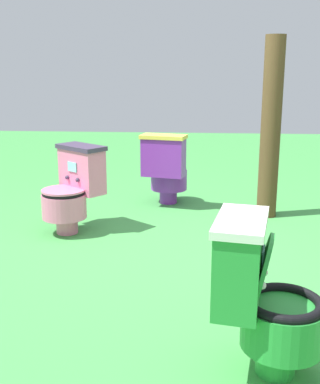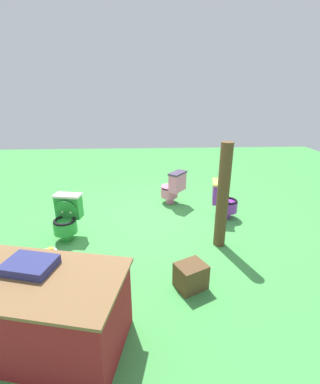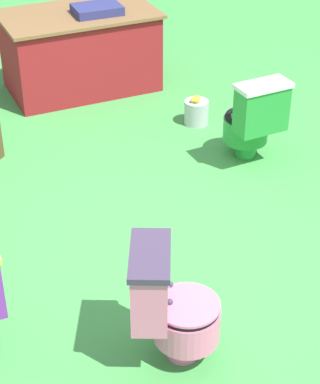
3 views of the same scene
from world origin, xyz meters
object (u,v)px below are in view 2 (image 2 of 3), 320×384
at_px(toilet_purple, 223,199).
at_px(lemon_bucket, 50,258).
at_px(vendor_table, 46,312).
at_px(toilet_pink, 173,187).
at_px(small_crate, 191,276).
at_px(wooden_post, 223,197).
at_px(toilet_green, 67,217).

relative_size(toilet_purple, lemon_bucket, 2.63).
bearing_deg(lemon_bucket, vendor_table, 108.06).
distance_m(toilet_pink, vendor_table, 3.71).
bearing_deg(toilet_purple, small_crate, -13.17).
bearing_deg(wooden_post, lemon_bucket, 9.60).
height_order(vendor_table, lemon_bucket, vendor_table).
distance_m(toilet_green, wooden_post, 2.51).
distance_m(vendor_table, lemon_bucket, 1.37).
relative_size(toilet_green, vendor_table, 0.45).
height_order(toilet_purple, vendor_table, vendor_table).
height_order(toilet_green, lemon_bucket, toilet_green).
bearing_deg(wooden_post, toilet_purple, -107.63).
bearing_deg(toilet_purple, toilet_green, -65.21).
distance_m(toilet_pink, small_crate, 2.68).
bearing_deg(small_crate, wooden_post, -122.22).
distance_m(wooden_post, small_crate, 1.32).
relative_size(toilet_pink, toilet_green, 1.00).
bearing_deg(lemon_bucket, small_crate, 163.79).
bearing_deg(toilet_green, small_crate, 154.48).
bearing_deg(wooden_post, toilet_pink, -71.27).
xyz_separation_m(toilet_pink, toilet_green, (1.87, 1.35, 0.00)).
relative_size(toilet_purple, toilet_pink, 1.00).
height_order(toilet_green, wooden_post, wooden_post).
bearing_deg(toilet_purple, lemon_bucket, -51.48).
xyz_separation_m(wooden_post, small_crate, (0.61, 0.97, -0.65)).
xyz_separation_m(toilet_purple, toilet_pink, (0.88, -0.73, -0.00)).
bearing_deg(small_crate, toilet_green, -35.84).
height_order(toilet_purple, toilet_green, same).
distance_m(toilet_pink, toilet_green, 2.30).
xyz_separation_m(wooden_post, lemon_bucket, (2.50, 0.42, -0.70)).
xyz_separation_m(toilet_purple, toilet_green, (2.75, 0.61, 0.00)).
xyz_separation_m(toilet_purple, vendor_table, (2.39, 2.66, 0.02)).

